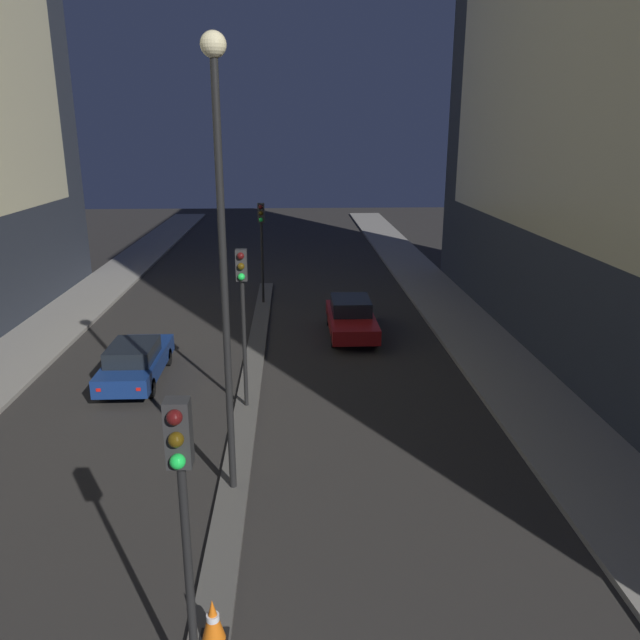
% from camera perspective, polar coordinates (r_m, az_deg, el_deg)
% --- Properties ---
extents(median_strip, '(0.71, 28.43, 0.12)m').
position_cam_1_polar(median_strip, '(20.94, -6.38, -5.83)').
color(median_strip, '#56544F').
rests_on(median_strip, ground).
extents(traffic_light_near, '(0.32, 0.42, 4.79)m').
position_cam_1_polar(traffic_light_near, '(8.52, -12.47, -15.13)').
color(traffic_light_near, black).
rests_on(traffic_light_near, median_strip).
extents(traffic_light_mid, '(0.32, 0.42, 4.79)m').
position_cam_1_polar(traffic_light_mid, '(18.09, -7.11, 2.40)').
color(traffic_light_mid, black).
rests_on(traffic_light_mid, median_strip).
extents(traffic_light_far, '(0.32, 0.42, 4.79)m').
position_cam_1_polar(traffic_light_far, '(29.87, -5.37, 8.14)').
color(traffic_light_far, black).
rests_on(traffic_light_far, median_strip).
extents(street_lamp, '(0.51, 0.51, 9.81)m').
position_cam_1_polar(street_lamp, '(13.12, -9.06, 9.87)').
color(street_lamp, black).
rests_on(street_lamp, median_strip).
extents(traffic_cone_far, '(0.46, 0.46, 0.78)m').
position_cam_1_polar(traffic_cone_far, '(11.33, -9.76, -25.44)').
color(traffic_cone_far, black).
rests_on(traffic_cone_far, median_strip).
extents(car_left_lane, '(1.70, 4.59, 1.42)m').
position_cam_1_polar(car_left_lane, '(21.80, -16.50, -3.64)').
color(car_left_lane, navy).
rests_on(car_left_lane, ground).
extents(car_right_lane, '(1.84, 4.73, 1.49)m').
position_cam_1_polar(car_right_lane, '(25.78, 2.87, 0.25)').
color(car_right_lane, maroon).
rests_on(car_right_lane, ground).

